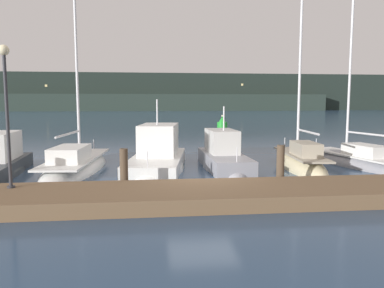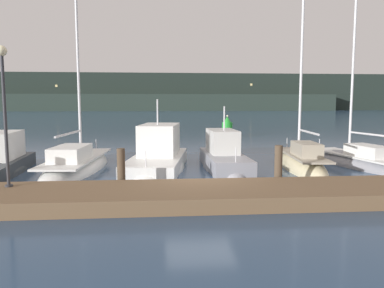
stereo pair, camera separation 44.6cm
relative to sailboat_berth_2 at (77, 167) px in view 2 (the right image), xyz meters
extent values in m
plane|color=navy|center=(5.21, -3.96, -0.12)|extent=(400.00, 400.00, 0.00)
cube|color=brown|center=(5.21, -6.00, 0.10)|extent=(23.38, 2.80, 0.45)
cylinder|color=#4C3D2D|center=(2.44, -4.35, 0.62)|extent=(0.28, 0.28, 1.49)
cylinder|color=#4C3D2D|center=(7.98, -4.35, 0.65)|extent=(0.28, 0.28, 1.54)
cube|color=black|center=(-3.37, 1.10, 1.23)|extent=(1.26, 0.34, 0.53)
ellipsoid|color=white|center=(0.01, 0.07, -0.12)|extent=(2.69, 7.83, 1.27)
cube|color=silver|center=(0.01, 0.07, 0.41)|extent=(2.26, 6.58, 0.08)
cube|color=silver|center=(-0.06, -0.85, 0.76)|extent=(1.45, 2.55, 0.61)
cylinder|color=silver|center=(0.05, 0.69, 4.89)|extent=(0.12, 0.12, 8.95)
cylinder|color=silver|center=(-0.07, -0.99, 1.61)|extent=(0.34, 3.36, 0.09)
cylinder|color=silver|center=(0.27, 3.60, 0.66)|extent=(0.04, 0.04, 0.50)
ellipsoid|color=white|center=(3.66, -0.12, -0.12)|extent=(3.40, 7.16, 1.30)
cube|color=white|center=(3.66, -0.12, 0.18)|extent=(3.11, 6.45, 0.60)
cube|color=silver|center=(3.76, 0.56, 1.19)|extent=(2.07, 3.23, 1.42)
cube|color=black|center=(3.96, 1.92, 1.41)|extent=(1.47, 0.48, 0.63)
cylinder|color=silver|center=(3.68, 0.01, 2.49)|extent=(0.07, 0.07, 1.17)
cylinder|color=silver|center=(3.23, -2.98, 0.78)|extent=(0.04, 0.04, 0.60)
ellipsoid|color=gray|center=(6.74, -0.28, -0.12)|extent=(1.92, 5.74, 1.25)
cube|color=gray|center=(6.74, -0.28, 0.22)|extent=(1.76, 5.17, 0.69)
cube|color=silver|center=(6.73, 0.30, 1.11)|extent=(1.28, 2.53, 1.08)
cube|color=black|center=(6.71, 1.44, 1.27)|extent=(1.10, 0.25, 0.49)
cylinder|color=silver|center=(6.74, -0.16, 2.20)|extent=(0.07, 0.07, 1.11)
cylinder|color=silver|center=(6.79, -2.67, 0.87)|extent=(0.04, 0.04, 0.60)
ellipsoid|color=beige|center=(10.27, -0.66, -0.12)|extent=(2.14, 6.26, 1.56)
cube|color=#A39984|center=(10.27, -0.66, 0.55)|extent=(1.80, 5.26, 0.08)
cube|color=#A39984|center=(10.19, -1.40, 0.89)|extent=(1.11, 2.05, 0.59)
cylinder|color=silver|center=(10.32, -0.17, 4.53)|extent=(0.12, 0.12, 7.95)
cylinder|color=silver|center=(10.17, -1.57, 1.66)|extent=(0.37, 2.81, 0.09)
cylinder|color=silver|center=(10.55, 2.15, 0.80)|extent=(0.04, 0.04, 0.50)
ellipsoid|color=gray|center=(13.28, 0.03, -0.12)|extent=(2.99, 6.84, 1.31)
cube|color=silver|center=(13.28, 0.03, 0.39)|extent=(2.51, 5.74, 0.08)
cube|color=silver|center=(13.43, -0.75, 0.69)|extent=(1.46, 2.28, 0.53)
cylinder|color=silver|center=(13.19, 0.56, 4.75)|extent=(0.12, 0.12, 8.72)
cylinder|color=silver|center=(13.42, -0.71, 1.47)|extent=(0.55, 2.54, 0.09)
cylinder|color=silver|center=(12.73, 3.03, 0.64)|extent=(0.04, 0.04, 0.50)
cylinder|color=green|center=(9.71, 15.36, -0.04)|extent=(1.36, 1.36, 0.16)
cylinder|color=green|center=(9.71, 15.36, 0.62)|extent=(0.91, 0.91, 1.16)
cone|color=green|center=(9.71, 15.36, 1.45)|extent=(0.63, 0.63, 0.50)
sphere|color=#F9EAB7|center=(9.71, 15.36, 1.75)|extent=(0.16, 0.16, 0.16)
cylinder|color=#2D2D33|center=(-0.92, -5.33, 0.36)|extent=(0.24, 0.24, 0.06)
cylinder|color=#2D2D33|center=(-0.92, -5.33, 2.36)|extent=(0.10, 0.10, 3.94)
sphere|color=#F9EAB7|center=(-0.92, -5.33, 4.47)|extent=(0.32, 0.32, 0.32)
cube|color=#1E2823|center=(5.21, 129.74, 6.78)|extent=(240.00, 16.00, 13.79)
cube|color=#26332C|center=(-4.19, 119.74, 2.84)|extent=(144.00, 10.00, 5.92)
cube|color=#F4DB8C|center=(-35.39, 121.69, 5.06)|extent=(0.80, 0.10, 0.80)
cube|color=#F4DB8C|center=(37.98, 121.69, 9.51)|extent=(0.80, 0.10, 0.80)
cube|color=#F4DB8C|center=(-33.07, 121.69, 8.79)|extent=(0.80, 0.10, 0.80)
cube|color=#F4DB8C|center=(17.14, 121.69, 5.05)|extent=(0.80, 0.10, 0.80)
cube|color=#F4DB8C|center=(3.71, 121.69, 5.40)|extent=(0.80, 0.10, 0.80)
cube|color=#F4DB8C|center=(19.97, 121.69, 1.44)|extent=(0.80, 0.10, 0.80)
cube|color=#F4DB8C|center=(26.00, 121.69, 5.48)|extent=(0.80, 0.10, 0.80)
camera|label=1|loc=(3.34, -17.16, 2.94)|focal=35.00mm
camera|label=2|loc=(3.79, -17.20, 2.94)|focal=35.00mm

